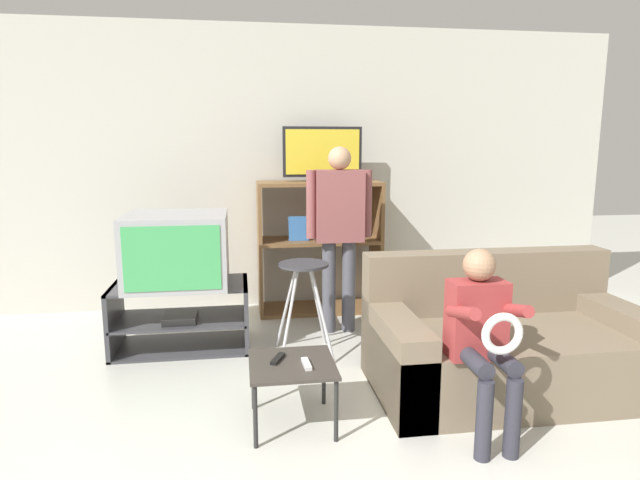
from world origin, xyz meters
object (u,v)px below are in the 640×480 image
(television_main, at_px, (177,249))
(person_standing_adult, at_px, (339,222))
(tv_stand, at_px, (182,316))
(television_flat, at_px, (322,156))
(media_shelf, at_px, (319,246))
(remote_control_white, at_px, (306,364))
(person_seated_child, at_px, (482,330))
(folding_stool, at_px, (304,281))
(couch, at_px, (505,345))
(remote_control_black, at_px, (278,359))
(snack_table, at_px, (292,370))

(television_main, bearing_deg, person_standing_adult, 9.06)
(tv_stand, distance_m, television_flat, 1.87)
(media_shelf, relative_size, remote_control_white, 8.34)
(person_seated_child, bearing_deg, folding_stool, 122.53)
(media_shelf, bearing_deg, person_seated_child, -77.20)
(tv_stand, xyz_separation_m, media_shelf, (1.17, 0.78, 0.37))
(folding_stool, bearing_deg, remote_control_white, -96.00)
(couch, relative_size, person_seated_child, 1.68)
(remote_control_black, bearing_deg, couch, 33.40)
(television_main, distance_m, person_standing_adult, 1.28)
(folding_stool, relative_size, remote_control_black, 4.82)
(couch, bearing_deg, television_flat, 116.59)
(remote_control_black, distance_m, remote_control_white, 0.17)
(folding_stool, bearing_deg, couch, -30.66)
(folding_stool, height_order, snack_table, folding_stool)
(snack_table, relative_size, person_seated_child, 0.47)
(television_main, relative_size, television_flat, 1.02)
(person_seated_child, bearing_deg, television_main, 138.48)
(snack_table, distance_m, remote_control_white, 0.10)
(media_shelf, xyz_separation_m, person_standing_adult, (0.08, -0.59, 0.30))
(remote_control_white, xyz_separation_m, person_seated_child, (0.89, -0.20, 0.22))
(folding_stool, relative_size, person_standing_adult, 0.46)
(television_main, relative_size, folding_stool, 1.05)
(television_main, height_order, couch, television_main)
(snack_table, bearing_deg, couch, 11.18)
(tv_stand, distance_m, snack_table, 1.45)
(folding_stool, xyz_separation_m, remote_control_black, (-0.26, -0.94, -0.19))
(television_main, height_order, person_seated_child, television_main)
(snack_table, bearing_deg, person_standing_adult, 70.04)
(folding_stool, distance_m, person_standing_adult, 0.68)
(remote_control_white, relative_size, person_seated_child, 0.14)
(television_flat, height_order, folding_stool, television_flat)
(couch, bearing_deg, snack_table, -168.82)
(remote_control_black, bearing_deg, media_shelf, 99.79)
(television_flat, bearing_deg, television_main, -146.10)
(couch, bearing_deg, person_standing_adult, 125.96)
(remote_control_white, relative_size, couch, 0.09)
(snack_table, distance_m, person_seated_child, 1.03)
(television_flat, bearing_deg, remote_control_black, -105.44)
(folding_stool, bearing_deg, media_shelf, 75.86)
(snack_table, height_order, remote_control_black, remote_control_black)
(television_flat, distance_m, remote_control_black, 2.35)
(person_standing_adult, bearing_deg, remote_control_black, -113.13)
(media_shelf, height_order, person_seated_child, media_shelf)
(media_shelf, distance_m, person_standing_adult, 0.67)
(remote_control_white, bearing_deg, snack_table, 142.20)
(media_shelf, xyz_separation_m, remote_control_black, (-0.52, -1.99, -0.24))
(television_main, bearing_deg, snack_table, -59.84)
(remote_control_white, bearing_deg, person_standing_adult, 70.14)
(remote_control_black, distance_m, couch, 1.47)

